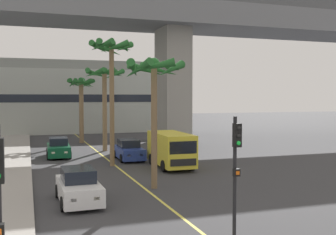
{
  "coord_description": "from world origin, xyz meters",
  "views": [
    {
      "loc": [
        -5.79,
        -3.0,
        4.82
      ],
      "look_at": [
        0.0,
        14.0,
        3.93
      ],
      "focal_mm": 44.26,
      "sensor_mm": 36.0,
      "label": 1
    }
  ],
  "objects_px": {
    "palm_tree_mid_median": "(81,92)",
    "palm_tree_far_median": "(105,83)",
    "traffic_light_median_near": "(236,163)",
    "car_queue_second": "(58,148)",
    "car_queue_third": "(129,150)",
    "palm_tree_near_median": "(111,60)",
    "delivery_van": "(171,149)",
    "car_queue_front": "(78,187)",
    "palm_tree_farthest_median": "(154,79)"
  },
  "relations": [
    {
      "from": "palm_tree_far_median",
      "to": "traffic_light_median_near",
      "type": "bearing_deg",
      "value": -90.46
    },
    {
      "from": "delivery_van",
      "to": "palm_tree_far_median",
      "type": "bearing_deg",
      "value": 105.13
    },
    {
      "from": "traffic_light_median_near",
      "to": "palm_tree_farthest_median",
      "type": "height_order",
      "value": "palm_tree_farthest_median"
    },
    {
      "from": "car_queue_second",
      "to": "traffic_light_median_near",
      "type": "height_order",
      "value": "traffic_light_median_near"
    },
    {
      "from": "traffic_light_median_near",
      "to": "palm_tree_far_median",
      "type": "xyz_separation_m",
      "value": [
        0.2,
        24.88,
        3.33
      ]
    },
    {
      "from": "traffic_light_median_near",
      "to": "palm_tree_near_median",
      "type": "distance_m",
      "value": 17.34
    },
    {
      "from": "palm_tree_mid_median",
      "to": "palm_tree_farthest_median",
      "type": "relative_size",
      "value": 1.0
    },
    {
      "from": "palm_tree_far_median",
      "to": "palm_tree_mid_median",
      "type": "bearing_deg",
      "value": 99.54
    },
    {
      "from": "car_queue_front",
      "to": "palm_tree_near_median",
      "type": "relative_size",
      "value": 0.47
    },
    {
      "from": "car_queue_front",
      "to": "palm_tree_farthest_median",
      "type": "xyz_separation_m",
      "value": [
        4.12,
        1.72,
        5.03
      ]
    },
    {
      "from": "delivery_van",
      "to": "palm_tree_near_median",
      "type": "relative_size",
      "value": 0.6
    },
    {
      "from": "delivery_van",
      "to": "palm_tree_far_median",
      "type": "relative_size",
      "value": 0.71
    },
    {
      "from": "palm_tree_near_median",
      "to": "palm_tree_far_median",
      "type": "distance_m",
      "value": 8.37
    },
    {
      "from": "car_queue_third",
      "to": "palm_tree_mid_median",
      "type": "distance_m",
      "value": 13.96
    },
    {
      "from": "delivery_van",
      "to": "palm_tree_farthest_median",
      "type": "height_order",
      "value": "palm_tree_farthest_median"
    },
    {
      "from": "car_queue_third",
      "to": "traffic_light_median_near",
      "type": "height_order",
      "value": "traffic_light_median_near"
    },
    {
      "from": "palm_tree_mid_median",
      "to": "delivery_van",
      "type": "bearing_deg",
      "value": -77.16
    },
    {
      "from": "car_queue_front",
      "to": "car_queue_third",
      "type": "bearing_deg",
      "value": 66.43
    },
    {
      "from": "palm_tree_farthest_median",
      "to": "car_queue_third",
      "type": "bearing_deg",
      "value": 84.1
    },
    {
      "from": "palm_tree_near_median",
      "to": "car_queue_second",
      "type": "bearing_deg",
      "value": 120.12
    },
    {
      "from": "car_queue_third",
      "to": "palm_tree_farthest_median",
      "type": "bearing_deg",
      "value": -95.9
    },
    {
      "from": "palm_tree_far_median",
      "to": "delivery_van",
      "type": "bearing_deg",
      "value": -74.87
    },
    {
      "from": "delivery_van",
      "to": "traffic_light_median_near",
      "type": "height_order",
      "value": "traffic_light_median_near"
    },
    {
      "from": "palm_tree_far_median",
      "to": "palm_tree_farthest_median",
      "type": "distance_m",
      "value": 15.95
    },
    {
      "from": "palm_tree_mid_median",
      "to": "palm_tree_far_median",
      "type": "height_order",
      "value": "palm_tree_far_median"
    },
    {
      "from": "palm_tree_mid_median",
      "to": "palm_tree_far_median",
      "type": "relative_size",
      "value": 0.92
    },
    {
      "from": "car_queue_second",
      "to": "palm_tree_mid_median",
      "type": "bearing_deg",
      "value": 72.91
    },
    {
      "from": "palm_tree_near_median",
      "to": "car_queue_front",
      "type": "bearing_deg",
      "value": -109.72
    },
    {
      "from": "car_queue_third",
      "to": "delivery_van",
      "type": "xyz_separation_m",
      "value": [
        1.94,
        -4.27,
        0.57
      ]
    },
    {
      "from": "car_queue_second",
      "to": "car_queue_third",
      "type": "xyz_separation_m",
      "value": [
        5.01,
        -3.22,
        0.0
      ]
    },
    {
      "from": "traffic_light_median_near",
      "to": "palm_tree_far_median",
      "type": "height_order",
      "value": "palm_tree_far_median"
    },
    {
      "from": "palm_tree_near_median",
      "to": "traffic_light_median_near",
      "type": "bearing_deg",
      "value": -87.34
    },
    {
      "from": "car_queue_third",
      "to": "palm_tree_near_median",
      "type": "xyz_separation_m",
      "value": [
        -1.77,
        -2.36,
        6.66
      ]
    },
    {
      "from": "delivery_van",
      "to": "traffic_light_median_near",
      "type": "relative_size",
      "value": 1.26
    },
    {
      "from": "delivery_van",
      "to": "palm_tree_farthest_median",
      "type": "bearing_deg",
      "value": -117.03
    },
    {
      "from": "car_queue_third",
      "to": "palm_tree_mid_median",
      "type": "height_order",
      "value": "palm_tree_mid_median"
    },
    {
      "from": "car_queue_third",
      "to": "delivery_van",
      "type": "bearing_deg",
      "value": -65.58
    },
    {
      "from": "delivery_van",
      "to": "palm_tree_mid_median",
      "type": "distance_m",
      "value": 18.19
    },
    {
      "from": "traffic_light_median_near",
      "to": "palm_tree_mid_median",
      "type": "height_order",
      "value": "palm_tree_mid_median"
    },
    {
      "from": "car_queue_second",
      "to": "palm_tree_near_median",
      "type": "relative_size",
      "value": 0.47
    },
    {
      "from": "car_queue_third",
      "to": "palm_tree_near_median",
      "type": "relative_size",
      "value": 0.47
    },
    {
      "from": "palm_tree_near_median",
      "to": "palm_tree_far_median",
      "type": "xyz_separation_m",
      "value": [
        0.97,
        8.2,
        -1.34
      ]
    },
    {
      "from": "car_queue_third",
      "to": "palm_tree_far_median",
      "type": "relative_size",
      "value": 0.55
    },
    {
      "from": "palm_tree_far_median",
      "to": "palm_tree_near_median",
      "type": "bearing_deg",
      "value": -96.77
    },
    {
      "from": "delivery_van",
      "to": "traffic_light_median_near",
      "type": "bearing_deg",
      "value": -101.22
    },
    {
      "from": "traffic_light_median_near",
      "to": "palm_tree_mid_median",
      "type": "xyz_separation_m",
      "value": [
        -1.01,
        32.05,
        2.67
      ]
    },
    {
      "from": "traffic_light_median_near",
      "to": "palm_tree_mid_median",
      "type": "distance_m",
      "value": 32.18
    },
    {
      "from": "car_queue_second",
      "to": "car_queue_third",
      "type": "distance_m",
      "value": 5.96
    },
    {
      "from": "car_queue_third",
      "to": "palm_tree_mid_median",
      "type": "bearing_deg",
      "value": 98.74
    },
    {
      "from": "car_queue_second",
      "to": "palm_tree_far_median",
      "type": "bearing_deg",
      "value": 31.82
    }
  ]
}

